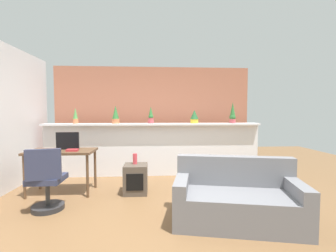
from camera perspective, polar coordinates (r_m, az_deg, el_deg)
The scene contains 16 objects.
ground_plane at distance 3.41m, azimuth -3.60°, elevation -20.87°, with size 12.00×12.00×0.00m, color brown.
divider_wall at distance 5.18m, azimuth -3.64°, elevation -5.96°, with size 4.70×0.16×1.12m, color silver.
plant_shelf at distance 5.08m, azimuth -3.66°, elevation 0.45°, with size 4.70×0.32×0.04m, color silver.
brick_wall_behind at distance 5.71m, azimuth -3.66°, elevation 1.86°, with size 4.70×0.10×2.50m, color #AD664C.
potted_plant_0 at distance 5.36m, azimuth -21.91°, elevation 2.25°, with size 0.12×0.12×0.33m.
potted_plant_1 at distance 5.12m, azimuth -12.84°, elevation 2.68°, with size 0.16×0.16×0.39m.
potted_plant_2 at distance 5.07m, azimuth -4.29°, elevation 2.42°, with size 0.13×0.13×0.37m.
potted_plant_3 at distance 5.15m, azimuth 6.50°, elevation 2.36°, with size 0.18×0.18×0.29m.
potted_plant_4 at distance 5.39m, azimuth 15.63°, elevation 2.88°, with size 0.14×0.14×0.47m.
desk at distance 4.42m, azimuth -24.79°, elevation -6.53°, with size 1.10×0.60×0.75m.
tv_monitor at distance 4.43m, azimuth -23.58°, elevation -3.37°, with size 0.39×0.04×0.30m, color black.
office_chair at distance 3.77m, azimuth -27.85°, elevation -12.61°, with size 0.48×0.49×0.91m.
side_cube_shelf at distance 4.14m, azimuth -8.02°, elevation -12.79°, with size 0.40×0.41×0.50m.
vase_on_shelf at distance 4.11m, azimuth -8.19°, elevation -8.01°, with size 0.08×0.08×0.18m, color #CC3D47.
book_on_desk at distance 4.22m, azimuth -22.58°, elevation -5.52°, with size 0.18×0.11×0.04m, color #B22D33.
couch at distance 3.22m, azimuth 16.52°, elevation -17.09°, with size 1.68×1.06×0.80m.
Camera 1 is at (0.00, -3.11, 1.40)m, focal length 24.69 mm.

